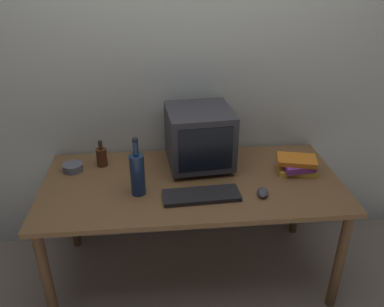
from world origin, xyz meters
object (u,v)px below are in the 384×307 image
at_px(bottle_short, 102,156).
at_px(crt_monitor, 199,137).
at_px(keyboard, 201,195).
at_px(bottle_tall, 137,173).
at_px(computer_mouse, 263,192).
at_px(book_stack, 297,165).
at_px(cd_spindle, 73,167).

bearing_deg(bottle_short, crt_monitor, -4.95).
xyz_separation_m(keyboard, bottle_tall, (-0.34, 0.07, 0.12)).
distance_m(keyboard, computer_mouse, 0.34).
bearing_deg(book_stack, bottle_tall, -171.16).
bearing_deg(crt_monitor, bottle_short, 175.05).
xyz_separation_m(bottle_short, cd_spindle, (-0.17, -0.05, -0.04)).
xyz_separation_m(keyboard, computer_mouse, (0.34, -0.01, 0.01)).
relative_size(computer_mouse, book_stack, 0.39).
xyz_separation_m(crt_monitor, bottle_short, (-0.60, 0.05, -0.13)).
xyz_separation_m(bottle_tall, book_stack, (0.95, 0.15, -0.08)).
bearing_deg(bottle_short, bottle_tall, -55.35).
height_order(bottle_tall, book_stack, bottle_tall).
bearing_deg(keyboard, cd_spindle, 151.11).
distance_m(bottle_tall, cd_spindle, 0.51).
bearing_deg(keyboard, bottle_tall, 164.88).
distance_m(crt_monitor, computer_mouse, 0.52).
xyz_separation_m(computer_mouse, cd_spindle, (-1.09, 0.38, 0.00)).
bearing_deg(book_stack, bottle_short, 170.70).
relative_size(crt_monitor, bottle_tall, 1.21).
xyz_separation_m(keyboard, book_stack, (0.61, 0.22, 0.04)).
relative_size(bottle_tall, bottle_short, 1.96).
bearing_deg(computer_mouse, crt_monitor, 143.79).
bearing_deg(computer_mouse, bottle_short, 169.10).
xyz_separation_m(keyboard, cd_spindle, (-0.75, 0.36, 0.01)).
relative_size(crt_monitor, book_stack, 1.61).
xyz_separation_m(crt_monitor, computer_mouse, (0.31, -0.37, -0.17)).
bearing_deg(computer_mouse, bottle_tall, -173.05).
height_order(computer_mouse, bottle_short, bottle_short).
bearing_deg(cd_spindle, book_stack, -6.06).
relative_size(crt_monitor, keyboard, 0.99).
relative_size(keyboard, book_stack, 1.62).
bearing_deg(book_stack, keyboard, -159.98).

